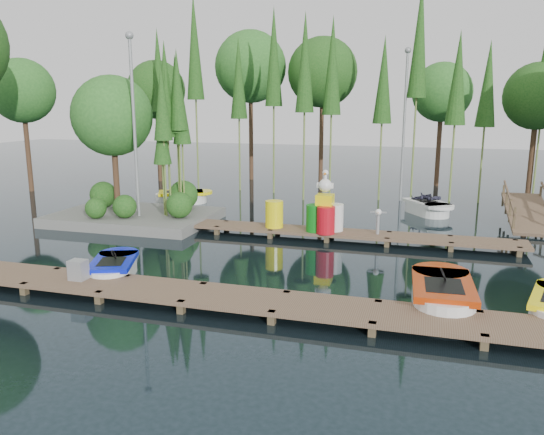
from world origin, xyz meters
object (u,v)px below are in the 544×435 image
(boat_blue, at_px, (114,269))
(yellow_barrel, at_px, (274,214))
(island, at_px, (128,142))
(boat_yellow_far, at_px, (182,197))
(drum_cluster, at_px, (325,214))
(boat_red, at_px, (442,295))
(utility_cabinet, at_px, (78,270))

(boat_blue, distance_m, yellow_barrel, 6.50)
(island, relative_size, boat_blue, 2.57)
(boat_blue, height_order, boat_yellow_far, boat_yellow_far)
(boat_blue, relative_size, yellow_barrel, 2.73)
(boat_yellow_far, distance_m, drum_cluster, 9.37)
(boat_blue, height_order, boat_red, boat_red)
(boat_red, height_order, drum_cluster, drum_cluster)
(utility_cabinet, relative_size, yellow_barrel, 0.53)
(boat_yellow_far, xyz_separation_m, yellow_barrel, (6.01, -4.85, 0.50))
(utility_cabinet, xyz_separation_m, yellow_barrel, (3.14, 7.00, 0.23))
(island, relative_size, boat_yellow_far, 2.28)
(boat_red, xyz_separation_m, drum_cluster, (-3.82, 5.41, 0.64))
(boat_red, relative_size, yellow_barrel, 3.18)
(yellow_barrel, bearing_deg, utility_cabinet, -114.18)
(boat_red, height_order, boat_yellow_far, boat_yellow_far)
(island, distance_m, boat_yellow_far, 5.00)
(utility_cabinet, bearing_deg, drum_cluster, 53.69)
(island, xyz_separation_m, drum_cluster, (8.18, -0.95, -2.25))
(boat_yellow_far, xyz_separation_m, utility_cabinet, (2.86, -11.85, 0.27))
(drum_cluster, bearing_deg, island, 173.39)
(boat_red, bearing_deg, boat_blue, 178.77)
(island, xyz_separation_m, utility_cabinet, (3.15, -7.79, -2.63))
(boat_blue, distance_m, utility_cabinet, 1.28)
(boat_blue, xyz_separation_m, drum_cluster, (4.80, 5.62, 0.70))
(yellow_barrel, bearing_deg, island, 172.84)
(boat_yellow_far, bearing_deg, drum_cluster, -38.12)
(boat_blue, height_order, utility_cabinet, utility_cabinet)
(utility_cabinet, height_order, drum_cluster, drum_cluster)
(island, bearing_deg, utility_cabinet, -67.98)
(boat_red, bearing_deg, boat_yellow_far, 135.67)
(drum_cluster, bearing_deg, yellow_barrel, 175.21)
(yellow_barrel, bearing_deg, boat_blue, -116.78)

